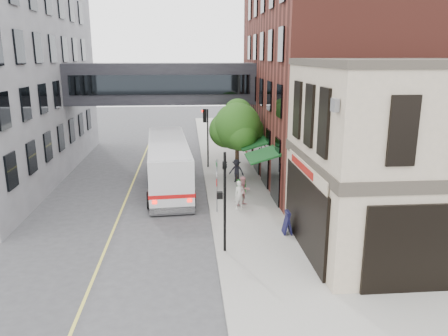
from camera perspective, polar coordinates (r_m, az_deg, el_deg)
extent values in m
plane|color=#38383A|center=(18.05, -0.64, -13.91)|extent=(120.00, 120.00, 0.00)
cube|color=gray|center=(31.18, 1.12, -1.31)|extent=(4.00, 60.00, 0.15)
cube|color=tan|center=(21.01, 24.18, 0.81)|extent=(10.00, 8.00, 8.15)
cube|color=#38332B|center=(20.99, 24.20, 1.01)|extent=(10.12, 8.12, 0.50)
cube|color=#38332B|center=(20.51, 25.43, 12.35)|extent=(10.12, 8.12, 0.30)
cube|color=black|center=(19.73, 10.45, -5.71)|extent=(0.14, 6.40, 3.40)
cube|color=black|center=(19.72, 10.34, -5.72)|extent=(0.04, 5.90, 3.00)
cube|color=maroon|center=(19.69, 10.09, 0.21)|extent=(0.03, 3.60, 0.32)
cube|color=#58231B|center=(32.82, 15.31, 11.27)|extent=(12.00, 18.00, 14.00)
cube|color=#0C3515|center=(30.40, 3.34, 3.93)|extent=(1.80, 13.00, 0.40)
cube|color=black|center=(33.94, -8.13, 10.88)|extent=(14.00, 3.00, 3.00)
cube|color=black|center=(32.39, -8.27, 10.70)|extent=(13.00, 0.08, 1.40)
cube|color=black|center=(35.48, -7.99, 11.04)|extent=(13.00, 0.08, 1.40)
cylinder|color=black|center=(18.94, 0.10, -4.56)|extent=(0.12, 0.12, 4.50)
cube|color=black|center=(18.81, -0.56, -3.57)|extent=(0.25, 0.22, 0.30)
imported|color=black|center=(18.41, 0.11, 0.88)|extent=(0.20, 0.16, 1.00)
cylinder|color=black|center=(33.44, -2.13, 3.87)|extent=(0.12, 0.12, 4.50)
cube|color=black|center=(33.37, -2.51, 4.46)|extent=(0.25, 0.22, 0.30)
cube|color=black|center=(33.15, -2.54, 6.84)|extent=(0.28, 0.28, 1.00)
sphere|color=#FF0C05|center=(33.10, -2.82, 7.43)|extent=(0.18, 0.18, 0.18)
cylinder|color=gray|center=(23.91, -0.93, -2.34)|extent=(0.08, 0.08, 3.00)
cube|color=white|center=(23.71, -0.99, -0.73)|extent=(0.03, 0.75, 0.22)
cube|color=#0C591E|center=(23.58, -1.00, 0.56)|extent=(0.03, 0.70, 0.18)
cube|color=#B20C0C|center=(23.85, -0.98, -1.88)|extent=(0.03, 0.30, 0.40)
cylinder|color=#382619|center=(29.86, 1.72, 0.90)|extent=(0.28, 0.28, 2.80)
sphere|color=#1D4813|center=(29.39, 1.75, 5.45)|extent=(3.20, 3.20, 3.20)
sphere|color=#1D4813|center=(30.04, 3.16, 4.87)|extent=(2.20, 2.20, 2.20)
sphere|color=#1D4813|center=(29.66, 0.33, 4.96)|extent=(2.40, 2.40, 2.40)
sphere|color=#1D4813|center=(29.87, 1.82, 7.15)|extent=(2.00, 2.00, 2.00)
cube|color=#D8CC4C|center=(27.49, -12.69, -4.03)|extent=(0.12, 40.00, 0.01)
cube|color=silver|center=(29.22, -7.28, 0.68)|extent=(3.29, 11.63, 2.89)
cube|color=black|center=(29.11, -7.31, 1.63)|extent=(3.34, 11.43, 1.05)
cube|color=#B20C0C|center=(29.35, -7.25, -0.27)|extent=(3.35, 11.65, 0.22)
cylinder|color=black|center=(25.51, -9.71, -4.17)|extent=(0.37, 1.02, 1.00)
cylinder|color=black|center=(25.58, -4.10, -3.94)|extent=(0.37, 1.02, 1.00)
cylinder|color=black|center=(33.18, -9.58, 0.23)|extent=(0.37, 1.02, 1.00)
cylinder|color=black|center=(33.23, -5.28, 0.39)|extent=(0.37, 1.02, 1.00)
imported|color=silver|center=(24.59, 2.03, -3.54)|extent=(0.69, 0.56, 1.63)
imported|color=#D3888F|center=(25.18, 2.57, -3.02)|extent=(1.04, 0.96, 1.71)
imported|color=black|center=(29.73, 1.64, -0.36)|extent=(1.18, 0.96, 1.59)
cube|color=#155C1A|center=(27.41, 2.25, -2.43)|extent=(0.57, 0.54, 0.89)
cube|color=black|center=(21.57, 8.27, -7.04)|extent=(0.41, 0.64, 1.13)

